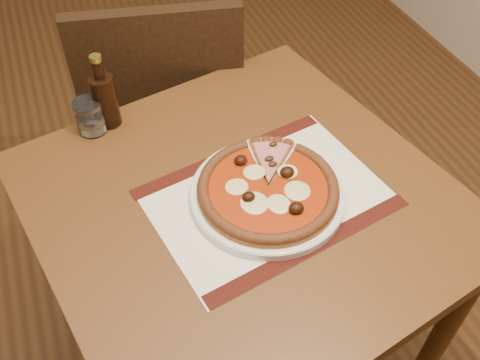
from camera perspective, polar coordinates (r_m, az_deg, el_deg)
name	(u,v)px	position (r m, az deg, el deg)	size (l,w,h in m)	color
table	(243,228)	(1.16, 0.36, -5.10)	(0.94, 0.94, 0.75)	brown
chair_far	(165,111)	(1.64, -7.95, 7.27)	(0.52, 0.52, 0.92)	black
placemat	(267,198)	(1.08, 2.95, -1.91)	(0.46, 0.33, 0.00)	white
plate	(268,195)	(1.07, 2.97, -1.56)	(0.31, 0.31, 0.02)	white
pizza	(268,188)	(1.06, 3.01, -0.86)	(0.28, 0.28, 0.04)	#A96628
ham_slice	(277,156)	(1.13, 4.00, 2.57)	(0.10, 0.14, 0.02)	#A96628
water_glass	(90,117)	(1.25, -15.71, 6.53)	(0.07, 0.07, 0.08)	white
bottle	(105,98)	(1.24, -14.24, 8.46)	(0.05, 0.05, 0.18)	black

